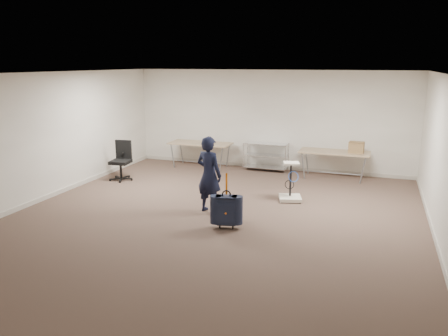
% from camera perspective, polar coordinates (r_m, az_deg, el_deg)
% --- Properties ---
extents(ground, '(9.00, 9.00, 0.00)m').
position_cam_1_polar(ground, '(8.64, -1.43, -6.69)').
color(ground, '#45332A').
rests_on(ground, ground).
extents(room_shell, '(8.00, 9.00, 9.00)m').
position_cam_1_polar(room_shell, '(9.85, 1.43, -3.78)').
color(room_shell, beige).
rests_on(room_shell, ground).
extents(folding_table_left, '(1.80, 0.75, 0.73)m').
position_cam_1_polar(folding_table_left, '(12.69, -3.12, 3.08)').
color(folding_table_left, tan).
rests_on(folding_table_left, ground).
extents(folding_table_right, '(1.80, 0.75, 0.73)m').
position_cam_1_polar(folding_table_right, '(11.79, 14.22, 1.86)').
color(folding_table_right, tan).
rests_on(folding_table_right, ground).
extents(wire_shelf, '(1.22, 0.47, 0.80)m').
position_cam_1_polar(wire_shelf, '(12.38, 5.49, 1.66)').
color(wire_shelf, silver).
rests_on(wire_shelf, ground).
extents(person, '(0.66, 0.52, 1.58)m').
position_cam_1_polar(person, '(8.82, -1.97, -0.88)').
color(person, black).
rests_on(person, ground).
extents(suitcase, '(0.43, 0.31, 1.05)m').
position_cam_1_polar(suitcase, '(8.05, 0.31, -5.51)').
color(suitcase, black).
rests_on(suitcase, ground).
extents(office_chair, '(0.62, 0.62, 1.02)m').
position_cam_1_polar(office_chair, '(11.71, -13.24, -0.01)').
color(office_chair, black).
rests_on(office_chair, ground).
extents(equipment_cart, '(0.59, 0.59, 0.87)m').
position_cam_1_polar(equipment_cart, '(9.80, 8.66, -2.93)').
color(equipment_cart, silver).
rests_on(equipment_cart, ground).
extents(cardboard_box, '(0.39, 0.31, 0.28)m').
position_cam_1_polar(cardboard_box, '(11.74, 16.90, 2.60)').
color(cardboard_box, '#9B6B48').
rests_on(cardboard_box, folding_table_right).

